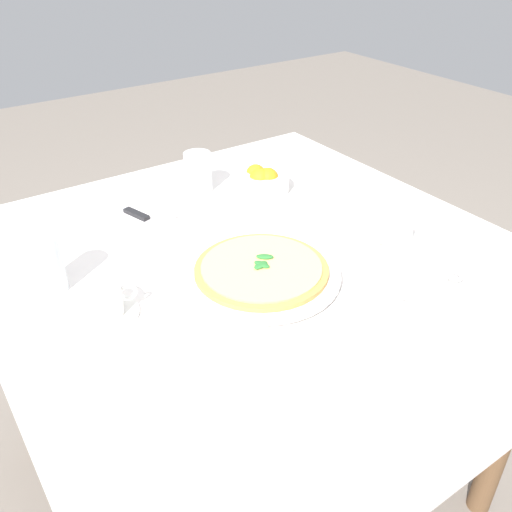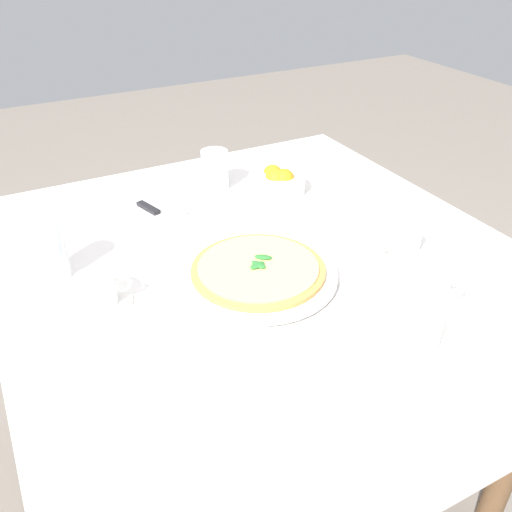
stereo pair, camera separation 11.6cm
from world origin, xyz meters
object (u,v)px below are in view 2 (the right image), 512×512
object	(u,v)px
coffee_cup_center_back	(97,292)
citrus_bowl	(277,182)
dinner_knife	(137,201)
menu_card	(494,261)
coffee_cup_far_right	(402,241)
water_glass_near_right	(51,253)
water_glass_left_edge	(215,172)
coffee_cup_far_left	(417,332)
napkin_folded	(138,207)
pizza	(258,269)
coffee_cup_right_edge	(429,283)
pizza_plate	(258,275)

from	to	relation	value
coffee_cup_center_back	citrus_bowl	world-z (taller)	citrus_bowl
dinner_knife	menu_card	xyz separation A→B (m)	(-0.61, -0.56, 0.01)
coffee_cup_far_right	dinner_knife	xyz separation A→B (m)	(0.46, 0.45, -0.00)
dinner_knife	citrus_bowl	size ratio (longest dim) A/B	1.28
water_glass_near_right	water_glass_left_edge	size ratio (longest dim) A/B	1.16
coffee_cup_far_left	menu_card	world-z (taller)	coffee_cup_far_left
coffee_cup_center_back	napkin_folded	world-z (taller)	coffee_cup_center_back
coffee_cup_center_back	coffee_cup_far_left	size ratio (longest dim) A/B	1.00
pizza	water_glass_near_right	world-z (taller)	water_glass_near_right
dinner_knife	napkin_folded	bearing A→B (deg)	-180.00
pizza	menu_card	world-z (taller)	menu_card
water_glass_near_right	napkin_folded	xyz separation A→B (m)	(0.20, -0.24, -0.04)
coffee_cup_right_edge	citrus_bowl	size ratio (longest dim) A/B	0.87
water_glass_near_right	menu_card	distance (m)	0.90
pizza_plate	coffee_cup_right_edge	world-z (taller)	coffee_cup_right_edge
citrus_bowl	dinner_knife	bearing A→B (deg)	79.32
pizza	dinner_knife	xyz separation A→B (m)	(0.41, 0.12, -0.00)
coffee_cup_far_right	napkin_folded	size ratio (longest dim) A/B	0.53
coffee_cup_right_edge	citrus_bowl	world-z (taller)	citrus_bowl
water_glass_left_edge	coffee_cup_far_left	bearing A→B (deg)	-176.48
water_glass_left_edge	citrus_bowl	bearing A→B (deg)	-124.64
pizza	water_glass_left_edge	bearing A→B (deg)	-13.01
pizza	water_glass_near_right	xyz separation A→B (m)	(0.21, 0.36, 0.03)
coffee_cup_center_back	coffee_cup_far_left	xyz separation A→B (m)	(-0.37, -0.45, 0.00)
coffee_cup_far_right	menu_card	size ratio (longest dim) A/B	1.99
coffee_cup_far_left	citrus_bowl	size ratio (longest dim) A/B	0.88
coffee_cup_far_right	water_glass_left_edge	xyz separation A→B (m)	(0.48, 0.23, 0.02)
pizza	napkin_folded	world-z (taller)	pizza
coffee_cup_far_left	coffee_cup_right_edge	size ratio (longest dim) A/B	1.02
coffee_cup_center_back	coffee_cup_right_edge	distance (m)	0.63
water_glass_near_right	menu_card	bearing A→B (deg)	-117.15
coffee_cup_far_left	pizza_plate	bearing A→B (deg)	25.63
dinner_knife	menu_card	distance (m)	0.83
coffee_cup_far_right	coffee_cup_right_edge	distance (m)	0.16
citrus_bowl	menu_card	size ratio (longest dim) A/B	2.25
pizza	menu_card	bearing A→B (deg)	-115.13
coffee_cup_center_back	water_glass_left_edge	distance (m)	0.55
napkin_folded	dinner_knife	distance (m)	0.01
coffee_cup_far_left	water_glass_near_right	size ratio (longest dim) A/B	1.08
water_glass_left_edge	menu_card	world-z (taller)	water_glass_left_edge
napkin_folded	menu_card	bearing A→B (deg)	-153.91
water_glass_left_edge	pizza	bearing A→B (deg)	166.99
menu_card	pizza	bearing A→B (deg)	-160.24
coffee_cup_right_edge	coffee_cup_center_back	bearing A→B (deg)	65.08
dinner_knife	water_glass_near_right	bearing A→B (deg)	113.85
pizza	pizza_plate	bearing A→B (deg)	133.62
pizza	coffee_cup_far_right	world-z (taller)	coffee_cup_far_right
water_glass_left_edge	menu_card	xyz separation A→B (m)	(-0.64, -0.34, -0.02)
coffee_cup_center_back	dinner_knife	world-z (taller)	coffee_cup_center_back
pizza_plate	pizza	distance (m)	0.01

